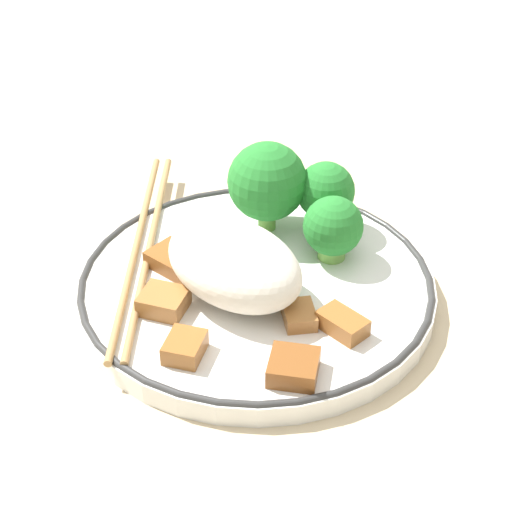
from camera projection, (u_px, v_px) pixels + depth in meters
name	position (u px, v px, depth m)	size (l,w,h in m)	color
ground_plane	(256.00, 297.00, 0.58)	(3.00, 3.00, 0.00)	#C6B28E
plate	(256.00, 287.00, 0.58)	(0.24, 0.24, 0.02)	white
rice_mound	(229.00, 261.00, 0.55)	(0.10, 0.07, 0.05)	white
broccoli_back_left	(333.00, 227.00, 0.58)	(0.04, 0.04, 0.05)	#72AD4C
broccoli_back_center	(326.00, 192.00, 0.61)	(0.04, 0.04, 0.05)	#72AD4C
broccoli_back_right	(267.00, 182.00, 0.61)	(0.06, 0.06, 0.07)	#72AD4C
meat_near_front	(185.00, 347.00, 0.51)	(0.03, 0.03, 0.01)	#995B28
meat_near_left	(346.00, 321.00, 0.53)	(0.03, 0.02, 0.01)	#995B28
meat_near_right	(164.00, 301.00, 0.55)	(0.04, 0.04, 0.01)	#9E6633
meat_near_back	(177.00, 261.00, 0.58)	(0.04, 0.03, 0.01)	brown
meat_on_rice_edge	(299.00, 315.00, 0.54)	(0.03, 0.03, 0.01)	#9E6633
meat_mid_left	(294.00, 367.00, 0.50)	(0.04, 0.04, 0.01)	brown
chopsticks	(143.00, 246.00, 0.60)	(0.18, 0.19, 0.01)	#AD8451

